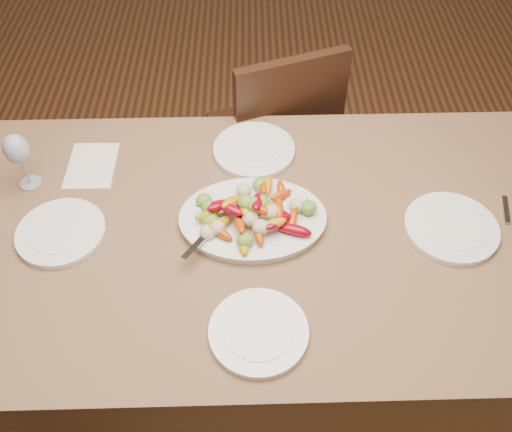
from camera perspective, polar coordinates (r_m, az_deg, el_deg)
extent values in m
plane|color=#402513|center=(2.29, -6.12, -13.87)|extent=(6.00, 6.00, 0.00)
cube|color=brown|center=(1.95, 0.00, -8.56)|extent=(1.86, 1.07, 0.76)
ellipsoid|color=white|center=(1.66, -0.33, -0.41)|extent=(0.42, 0.31, 0.02)
cylinder|color=white|center=(1.72, -18.93, -1.58)|extent=(0.25, 0.25, 0.02)
cylinder|color=white|center=(1.74, 18.94, -1.13)|extent=(0.27, 0.27, 0.02)
cylinder|color=white|center=(1.87, -0.20, 6.61)|extent=(0.27, 0.27, 0.02)
cylinder|color=white|center=(1.45, 0.26, -11.53)|extent=(0.25, 0.25, 0.02)
cube|color=silver|center=(1.91, -16.11, 4.90)|extent=(0.15, 0.21, 0.00)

